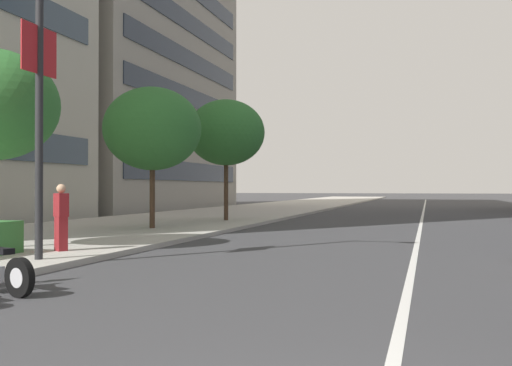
{
  "coord_description": "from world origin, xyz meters",
  "views": [
    {
      "loc": [
        -3.32,
        -0.34,
        1.78
      ],
      "look_at": [
        12.31,
        4.21,
        1.92
      ],
      "focal_mm": 41.5,
      "sensor_mm": 36.0,
      "label": 1
    }
  ],
  "objects_px": {
    "street_lamp_with_banners": "(51,41)",
    "pedestrian_on_plaza": "(61,217)",
    "street_tree_near_plaza_corner": "(226,133)",
    "street_tree_mid_sidewalk": "(152,129)"
  },
  "relations": [
    {
      "from": "street_lamp_with_banners",
      "to": "pedestrian_on_plaza",
      "type": "distance_m",
      "value": 4.54
    },
    {
      "from": "street_tree_mid_sidewalk",
      "to": "street_tree_near_plaza_corner",
      "type": "bearing_deg",
      "value": -8.46
    },
    {
      "from": "street_lamp_with_banners",
      "to": "street_tree_mid_sidewalk",
      "type": "distance_m",
      "value": 10.7
    },
    {
      "from": "street_tree_near_plaza_corner",
      "to": "street_lamp_with_banners",
      "type": "bearing_deg",
      "value": -174.54
    },
    {
      "from": "street_lamp_with_banners",
      "to": "street_tree_mid_sidewalk",
      "type": "xyz_separation_m",
      "value": [
        10.35,
        2.55,
        -0.94
      ]
    },
    {
      "from": "street_lamp_with_banners",
      "to": "pedestrian_on_plaza",
      "type": "bearing_deg",
      "value": 27.57
    },
    {
      "from": "street_tree_mid_sidewalk",
      "to": "pedestrian_on_plaza",
      "type": "bearing_deg",
      "value": -169.15
    },
    {
      "from": "street_tree_mid_sidewalk",
      "to": "street_tree_near_plaza_corner",
      "type": "relative_size",
      "value": 0.94
    },
    {
      "from": "street_lamp_with_banners",
      "to": "street_tree_near_plaza_corner",
      "type": "height_order",
      "value": "street_lamp_with_banners"
    },
    {
      "from": "street_lamp_with_banners",
      "to": "pedestrian_on_plaza",
      "type": "xyz_separation_m",
      "value": [
        1.72,
        0.9,
        -4.1
      ]
    }
  ]
}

